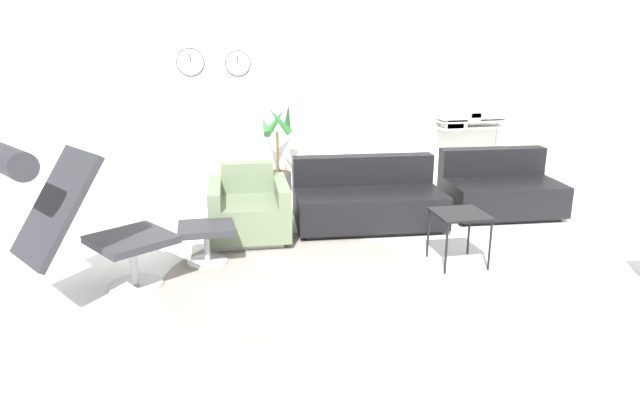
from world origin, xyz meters
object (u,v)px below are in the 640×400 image
Objects in this scene: lounge_chair at (73,211)px; armchair_red at (249,211)px; potted_plant at (278,162)px; ottoman at (206,235)px; shelf_unit at (467,119)px; couch_low at (367,202)px; couch_second at (500,191)px; side_table at (460,218)px.

lounge_chair is 1.47× the size of armchair_red.
lounge_chair is at bearing -123.25° from potted_plant.
ottoman is 4.48m from shelf_unit.
couch_low is (2.64, 1.35, -0.48)m from lounge_chair.
armchair_red is 0.53× the size of shelf_unit.
ottoman is 3.41m from couch_second.
ottoman is at bearing 57.79° from armchair_red.
couch_second is at bearing 14.25° from ottoman.
side_table is (3.13, 0.15, -0.31)m from lounge_chair.
couch_low and couch_second have the same top height.
lounge_chair is 1.08× the size of potted_plant.
potted_plant reaches higher than ottoman.
couch_second is at bearing -172.59° from armchair_red.
lounge_chair is 3.46m from potted_plant.
side_table is (2.19, -0.47, 0.16)m from ottoman.
potted_plant is at bearing 113.38° from lounge_chair.
couch_low is 2.70m from shelf_unit.
lounge_chair reaches higher than potted_plant.
side_table is at bearing -116.23° from shelf_unit.
lounge_chair is at bearing -146.63° from ottoman.
lounge_chair is at bearing 44.91° from armchair_red.
armchair_red is 3.79m from shelf_unit.
armchair_red is at bearing 98.59° from lounge_chair.
potted_plant is at bearing 67.19° from ottoman.
lounge_chair is 3.01m from couch_low.
ottoman is at bearing 18.33° from couch_second.
ottoman is at bearing 27.40° from couch_low.
potted_plant is (0.52, 1.65, 0.12)m from armchair_red.
shelf_unit is at bearing 5.21° from potted_plant.
armchair_red is at bearing -149.56° from shelf_unit.
potted_plant reaches higher than couch_low.
couch_low is 1.24× the size of couch_second.
couch_low is at bearing 112.10° from side_table.
couch_second is 2.72× the size of side_table.
shelf_unit is (1.47, 2.98, 0.41)m from side_table.
shelf_unit is at bearing 63.77° from side_table.
couch_low reaches higher than ottoman.
couch_low is at bearing 83.74° from lounge_chair.
lounge_chair is 1.22m from ottoman.
lounge_chair is 3.15m from side_table.
ottoman is 0.55× the size of armchair_red.
armchair_red is 2.07m from side_table.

